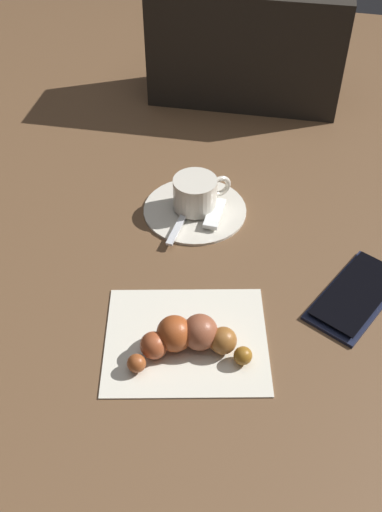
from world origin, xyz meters
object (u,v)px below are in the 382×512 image
object	(u,v)px
teaspoon	(188,207)
cell_phone	(357,296)
croissant	(188,338)
napkin	(186,339)
laptop_bag	(247,45)
espresso_cup	(196,193)
sugar_packet	(214,213)
saucer	(195,209)

from	to	relation	value
teaspoon	cell_phone	bearing A→B (deg)	-114.96
teaspoon	croissant	world-z (taller)	croissant
napkin	laptop_bag	bearing A→B (deg)	2.70
napkin	cell_phone	world-z (taller)	cell_phone
teaspoon	napkin	distance (m)	0.23
espresso_cup	laptop_bag	world-z (taller)	laptop_bag
laptop_bag	croissant	bearing A→B (deg)	90.63
sugar_packet	laptop_bag	size ratio (longest dim) A/B	0.19
espresso_cup	cell_phone	size ratio (longest dim) A/B	0.47
croissant	laptop_bag	world-z (taller)	laptop_bag
espresso_cup	croissant	size ratio (longest dim) A/B	0.55
saucer	teaspoon	distance (m)	0.01
napkin	laptop_bag	size ratio (longest dim) A/B	0.56
laptop_bag	saucer	bearing A→B (deg)	84.96
teaspoon	laptop_bag	bearing A→B (deg)	-3.94
teaspoon	cell_phone	world-z (taller)	teaspoon
sugar_packet	croissant	distance (m)	0.23
sugar_packet	espresso_cup	bearing A→B (deg)	65.31
teaspoon	cell_phone	distance (m)	0.26
napkin	cell_phone	bearing A→B (deg)	-59.90
saucer	laptop_bag	distance (m)	0.35
croissant	laptop_bag	xyz separation A→B (m)	(0.58, 0.03, 0.08)
saucer	napkin	bearing A→B (deg)	-169.74
napkin	teaspoon	bearing A→B (deg)	12.82
napkin	laptop_bag	xyz separation A→B (m)	(0.56, 0.03, 0.10)
sugar_packet	cell_phone	world-z (taller)	sugar_packet
espresso_cup	napkin	size ratio (longest dim) A/B	0.41
teaspoon	croissant	size ratio (longest dim) A/B	0.87
croissant	cell_phone	xyz separation A→B (m)	(0.12, -0.18, -0.02)
teaspoon	sugar_packet	bearing A→B (deg)	-96.69
croissant	laptop_bag	bearing A→B (deg)	3.18
saucer	croissant	distance (m)	0.25
teaspoon	cell_phone	size ratio (longest dim) A/B	0.75
saucer	croissant	xyz separation A→B (m)	(-0.24, -0.05, 0.02)
saucer	laptop_bag	bearing A→B (deg)	-2.49
napkin	croissant	bearing A→B (deg)	-156.59
espresso_cup	teaspoon	world-z (taller)	espresso_cup
laptop_bag	teaspoon	bearing A→B (deg)	83.51
teaspoon	laptop_bag	xyz separation A→B (m)	(0.34, -0.02, 0.09)
croissant	sugar_packet	bearing A→B (deg)	4.16
napkin	croissant	size ratio (longest dim) A/B	1.34
sugar_packet	laptop_bag	distance (m)	0.36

